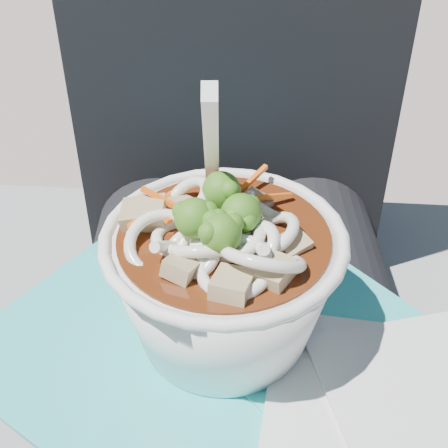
{
  "coord_description": "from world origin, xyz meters",
  "views": [
    {
      "loc": [
        -0.02,
        -0.35,
        0.98
      ],
      "look_at": [
        -0.01,
        -0.01,
        0.73
      ],
      "focal_mm": 50.0,
      "sensor_mm": 36.0,
      "label": 1
    }
  ],
  "objects_px": {
    "lap": "(239,388)",
    "stone_ledge": "(233,438)",
    "plastic_bag": "(210,358)",
    "udon_bowl": "(223,273)",
    "person_body": "(237,296)"
  },
  "relations": [
    {
      "from": "plastic_bag",
      "to": "person_body",
      "type": "bearing_deg",
      "value": 78.98
    },
    {
      "from": "lap",
      "to": "person_body",
      "type": "height_order",
      "value": "person_body"
    },
    {
      "from": "lap",
      "to": "plastic_bag",
      "type": "bearing_deg",
      "value": -126.33
    },
    {
      "from": "plastic_bag",
      "to": "lap",
      "type": "bearing_deg",
      "value": 53.67
    },
    {
      "from": "person_body",
      "to": "plastic_bag",
      "type": "distance_m",
      "value": 0.14
    },
    {
      "from": "plastic_bag",
      "to": "udon_bowl",
      "type": "distance_m",
      "value": 0.07
    },
    {
      "from": "plastic_bag",
      "to": "udon_bowl",
      "type": "relative_size",
      "value": 1.95
    },
    {
      "from": "lap",
      "to": "stone_ledge",
      "type": "bearing_deg",
      "value": 90.0
    },
    {
      "from": "person_body",
      "to": "udon_bowl",
      "type": "distance_m",
      "value": 0.17
    },
    {
      "from": "udon_bowl",
      "to": "plastic_bag",
      "type": "bearing_deg",
      "value": -119.82
    },
    {
      "from": "plastic_bag",
      "to": "udon_bowl",
      "type": "bearing_deg",
      "value": 60.18
    },
    {
      "from": "lap",
      "to": "udon_bowl",
      "type": "relative_size",
      "value": 2.24
    },
    {
      "from": "person_body",
      "to": "stone_ledge",
      "type": "bearing_deg",
      "value": 90.0
    },
    {
      "from": "person_body",
      "to": "udon_bowl",
      "type": "height_order",
      "value": "person_body"
    },
    {
      "from": "stone_ledge",
      "to": "person_body",
      "type": "distance_m",
      "value": 0.33
    }
  ]
}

